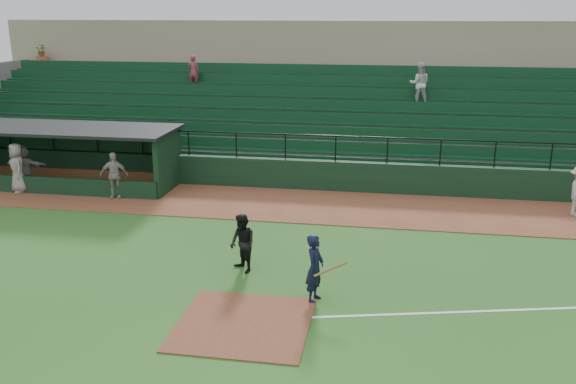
# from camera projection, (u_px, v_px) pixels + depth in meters

# --- Properties ---
(ground) EXTENTS (90.00, 90.00, 0.00)m
(ground) POSITION_uv_depth(u_px,v_px,m) (253.00, 304.00, 14.86)
(ground) COLOR #285B1D
(ground) RESTS_ON ground
(warning_track) EXTENTS (40.00, 4.00, 0.03)m
(warning_track) POSITION_uv_depth(u_px,v_px,m) (302.00, 205.00, 22.42)
(warning_track) COLOR brown
(warning_track) RESTS_ON ground
(home_plate_dirt) EXTENTS (3.00, 3.00, 0.03)m
(home_plate_dirt) POSITION_uv_depth(u_px,v_px,m) (244.00, 324.00, 13.92)
(home_plate_dirt) COLOR brown
(home_plate_dirt) RESTS_ON ground
(stadium_structure) EXTENTS (38.00, 13.08, 6.40)m
(stadium_structure) POSITION_uv_depth(u_px,v_px,m) (328.00, 109.00, 29.77)
(stadium_structure) COLOR black
(stadium_structure) RESTS_ON ground
(dugout) EXTENTS (8.90, 3.20, 2.42)m
(dugout) POSITION_uv_depth(u_px,v_px,m) (73.00, 151.00, 25.10)
(dugout) COLOR black
(dugout) RESTS_ON ground
(batter_at_plate) EXTENTS (1.06, 0.72, 1.72)m
(batter_at_plate) POSITION_uv_depth(u_px,v_px,m) (315.00, 268.00, 14.83)
(batter_at_plate) COLOR black
(batter_at_plate) RESTS_ON ground
(umpire) EXTENTS (0.99, 0.99, 1.62)m
(umpire) POSITION_uv_depth(u_px,v_px,m) (242.00, 243.00, 16.55)
(umpire) COLOR black
(umpire) RESTS_ON ground
(dugout_player_a) EXTENTS (1.12, 0.70, 1.78)m
(dugout_player_a) POSITION_uv_depth(u_px,v_px,m) (114.00, 175.00, 23.02)
(dugout_player_a) COLOR #A59F9A
(dugout_player_a) RESTS_ON warning_track
(dugout_player_b) EXTENTS (1.10, 1.12, 1.94)m
(dugout_player_b) POSITION_uv_depth(u_px,v_px,m) (18.00, 168.00, 23.78)
(dugout_player_b) COLOR gray
(dugout_player_b) RESTS_ON warning_track
(dugout_player_c) EXTENTS (1.65, 0.56, 1.76)m
(dugout_player_c) POSITION_uv_depth(u_px,v_px,m) (25.00, 166.00, 24.38)
(dugout_player_c) COLOR #A8A49D
(dugout_player_c) RESTS_ON warning_track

